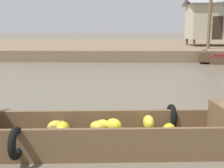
# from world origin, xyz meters

# --- Properties ---
(ground_plane) EXTENTS (300.00, 300.00, 0.00)m
(ground_plane) POSITION_xyz_m (0.00, 10.00, 0.00)
(ground_plane) COLOR #665B4C
(riverbank_strip) EXTENTS (160.00, 20.00, 0.74)m
(riverbank_strip) POSITION_xyz_m (0.00, 26.99, 0.37)
(riverbank_strip) COLOR #756047
(riverbank_strip) RESTS_ON ground
(banana_boat) EXTENTS (5.18, 1.92, 1.00)m
(banana_boat) POSITION_xyz_m (0.40, 3.76, 0.35)
(banana_boat) COLOR brown
(banana_boat) RESTS_ON ground
(stilt_house_left) EXTENTS (4.49, 3.36, 4.01)m
(stilt_house_left) POSITION_xyz_m (8.34, 22.98, 2.80)
(stilt_house_left) COLOR #4C3826
(stilt_house_left) RESTS_ON riverbank_strip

